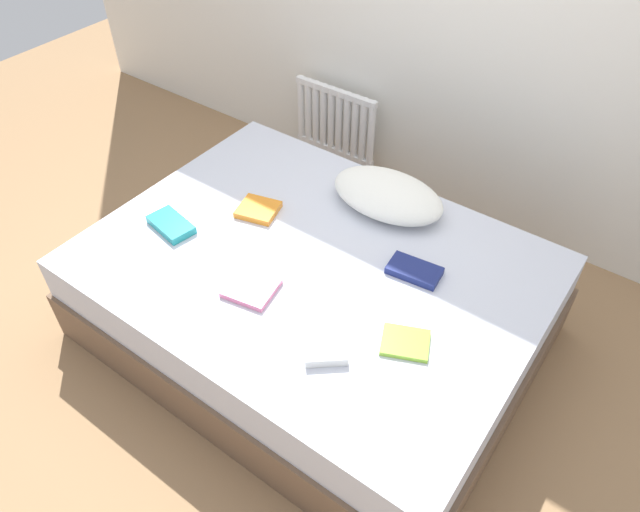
% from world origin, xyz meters
% --- Properties ---
extents(ground_plane, '(8.00, 8.00, 0.00)m').
position_xyz_m(ground_plane, '(0.00, 0.00, 0.00)').
color(ground_plane, '#93704C').
extents(bed, '(2.00, 1.50, 0.50)m').
position_xyz_m(bed, '(0.00, 0.00, 0.25)').
color(bed, brown).
rests_on(bed, ground).
extents(radiator, '(0.58, 0.04, 0.45)m').
position_xyz_m(radiator, '(-0.72, 1.20, 0.36)').
color(radiator, white).
rests_on(radiator, ground).
extents(pillow, '(0.57, 0.36, 0.14)m').
position_xyz_m(pillow, '(0.07, 0.51, 0.57)').
color(pillow, white).
rests_on(pillow, bed).
extents(textbook_white, '(0.27, 0.27, 0.04)m').
position_xyz_m(textbook_white, '(0.31, -0.35, 0.52)').
color(textbook_white, white).
rests_on(textbook_white, bed).
extents(textbook_pink, '(0.23, 0.22, 0.03)m').
position_xyz_m(textbook_pink, '(-0.10, -0.30, 0.51)').
color(textbook_pink, pink).
rests_on(textbook_pink, bed).
extents(textbook_teal, '(0.25, 0.17, 0.04)m').
position_xyz_m(textbook_teal, '(-0.66, -0.22, 0.52)').
color(textbook_teal, teal).
rests_on(textbook_teal, bed).
extents(textbook_orange, '(0.22, 0.21, 0.03)m').
position_xyz_m(textbook_orange, '(-0.41, 0.11, 0.52)').
color(textbook_orange, orange).
rests_on(textbook_orange, bed).
extents(textbook_lime, '(0.23, 0.21, 0.02)m').
position_xyz_m(textbook_lime, '(0.57, -0.17, 0.51)').
color(textbook_lime, '#8CC638').
rests_on(textbook_lime, bed).
extents(textbook_navy, '(0.24, 0.15, 0.03)m').
position_xyz_m(textbook_navy, '(0.40, 0.18, 0.52)').
color(textbook_navy, navy).
rests_on(textbook_navy, bed).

